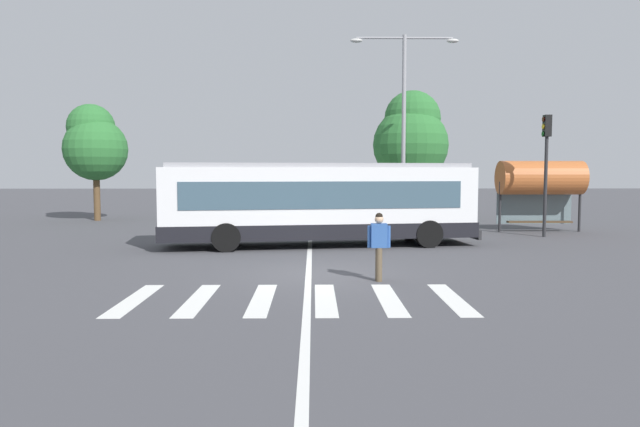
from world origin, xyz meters
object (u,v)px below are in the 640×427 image
at_px(pedestrian_crossing_street, 379,243).
at_px(parked_car_champagne, 357,207).
at_px(traffic_light_far_corner, 546,156).
at_px(background_tree_left, 94,143).
at_px(city_transit_bus, 319,203).
at_px(background_tree_right, 411,137).
at_px(parked_car_white, 263,207).
at_px(twin_arm_street_lamp, 404,110).
at_px(parked_car_teal, 313,208).
at_px(bus_stop_shelter, 540,179).

distance_m(pedestrian_crossing_street, parked_car_champagne, 17.53).
distance_m(traffic_light_far_corner, background_tree_left, 23.67).
xyz_separation_m(city_transit_bus, parked_car_champagne, (2.22, 10.63, -0.82)).
bearing_deg(city_transit_bus, pedestrian_crossing_street, -78.33).
xyz_separation_m(background_tree_left, background_tree_right, (18.03, 0.96, 0.39)).
distance_m(parked_car_white, parked_car_champagne, 5.29).
relative_size(traffic_light_far_corner, twin_arm_street_lamp, 0.55).
bearing_deg(pedestrian_crossing_street, city_transit_bus, 101.67).
relative_size(parked_car_teal, background_tree_right, 0.61).
xyz_separation_m(city_transit_bus, parked_car_teal, (-0.23, 10.20, -0.82)).
bearing_deg(bus_stop_shelter, background_tree_right, 123.02).
xyz_separation_m(pedestrian_crossing_street, background_tree_left, (-13.97, 18.05, 3.40)).
height_order(pedestrian_crossing_street, background_tree_left, background_tree_left).
height_order(parked_car_teal, twin_arm_street_lamp, twin_arm_street_lamp).
bearing_deg(parked_car_champagne, parked_car_white, 179.31).
bearing_deg(background_tree_left, twin_arm_street_lamp, -14.17).
bearing_deg(parked_car_white, twin_arm_street_lamp, -27.33).
distance_m(parked_car_champagne, background_tree_left, 15.21).
distance_m(twin_arm_street_lamp, background_tree_right, 5.44).
distance_m(parked_car_teal, traffic_light_far_corner, 12.58).
xyz_separation_m(city_transit_bus, traffic_light_far_corner, (9.55, 2.75, 1.82)).
height_order(bus_stop_shelter, twin_arm_street_lamp, twin_arm_street_lamp).
bearing_deg(city_transit_bus, bus_stop_shelter, 25.48).
height_order(parked_car_white, background_tree_left, background_tree_left).
height_order(parked_car_white, twin_arm_street_lamp, twin_arm_street_lamp).
distance_m(parked_car_white, twin_arm_street_lamp, 9.62).
height_order(parked_car_champagne, background_tree_left, background_tree_left).
height_order(twin_arm_street_lamp, background_tree_left, twin_arm_street_lamp).
bearing_deg(background_tree_left, bus_stop_shelter, -15.49).
bearing_deg(parked_car_teal, background_tree_right, 18.57).
relative_size(pedestrian_crossing_street, twin_arm_street_lamp, 0.18).
bearing_deg(background_tree_left, city_transit_bus, -41.65).
xyz_separation_m(city_transit_bus, twin_arm_street_lamp, (4.21, 6.93, 4.21)).
distance_m(city_transit_bus, twin_arm_street_lamp, 9.14).
bearing_deg(twin_arm_street_lamp, bus_stop_shelter, -19.12).
relative_size(city_transit_bus, parked_car_white, 2.57).
height_order(traffic_light_far_corner, twin_arm_street_lamp, twin_arm_street_lamp).
bearing_deg(parked_car_champagne, background_tree_right, 24.54).
bearing_deg(twin_arm_street_lamp, pedestrian_crossing_street, -101.42).
distance_m(background_tree_left, background_tree_right, 18.05).
distance_m(bus_stop_shelter, background_tree_left, 23.68).
relative_size(bus_stop_shelter, background_tree_right, 0.51).
relative_size(twin_arm_street_lamp, background_tree_left, 1.43).
xyz_separation_m(pedestrian_crossing_street, parked_car_white, (-4.49, 17.58, -0.20)).
distance_m(parked_car_white, parked_car_teal, 2.89).
distance_m(parked_car_teal, parked_car_champagne, 2.48).
bearing_deg(parked_car_champagne, parked_car_teal, -170.05).
bearing_deg(bus_stop_shelter, parked_car_white, 156.25).
bearing_deg(parked_car_champagne, pedestrian_crossing_street, -92.60).
xyz_separation_m(bus_stop_shelter, background_tree_left, (-22.74, 6.30, 1.95)).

